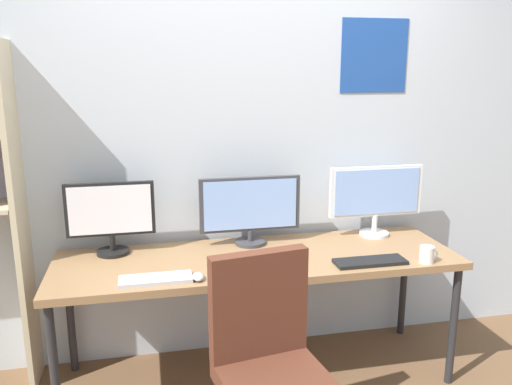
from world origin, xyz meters
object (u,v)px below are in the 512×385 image
object	(u,v)px
monitor_right	(376,196)
computer_mouse	(198,277)
keyboard_left	(156,279)
desk	(258,265)
monitor_left	(111,215)
monitor_center	(250,208)
keyboard_right	(370,262)
coffee_mug	(427,254)

from	to	relation	value
monitor_right	computer_mouse	world-z (taller)	monitor_right
keyboard_left	computer_mouse	bearing A→B (deg)	-7.24
desk	monitor_left	bearing A→B (deg)	164.83
monitor_center	keyboard_right	size ratio (longest dim) A/B	1.54
monitor_left	computer_mouse	xyz separation A→B (m)	(0.43, -0.47, -0.21)
monitor_left	keyboard_left	distance (m)	0.54
keyboard_left	coffee_mug	xyz separation A→B (m)	(1.42, -0.05, 0.04)
computer_mouse	monitor_center	bearing A→B (deg)	52.72
monitor_left	keyboard_left	size ratio (longest dim) A/B	1.36
monitor_center	monitor_right	distance (m)	0.78
coffee_mug	monitor_right	bearing A→B (deg)	99.23
monitor_left	coffee_mug	size ratio (longest dim) A/B	4.52
monitor_right	keyboard_right	bearing A→B (deg)	-116.76
keyboard_left	monitor_left	bearing A→B (deg)	116.76
monitor_left	monitor_center	bearing A→B (deg)	0.01
desk	monitor_right	distance (m)	0.87
monitor_center	keyboard_right	xyz separation A→B (m)	(0.56, -0.44, -0.21)
desk	monitor_left	xyz separation A→B (m)	(-0.78, 0.21, 0.28)
coffee_mug	keyboard_right	bearing A→B (deg)	170.95
monitor_left	computer_mouse	bearing A→B (deg)	-47.66
monitor_right	coffee_mug	xyz separation A→B (m)	(0.08, -0.49, -0.21)
desk	keyboard_left	size ratio (longest dim) A/B	6.25
desk	keyboard_right	world-z (taller)	keyboard_right
monitor_center	keyboard_right	world-z (taller)	monitor_center
monitor_center	keyboard_left	bearing A→B (deg)	-141.70
keyboard_left	keyboard_right	distance (m)	1.12
keyboard_right	computer_mouse	xyz separation A→B (m)	(-0.92, -0.03, 0.01)
monitor_left	monitor_center	world-z (taller)	monitor_left
monitor_left	computer_mouse	size ratio (longest dim) A/B	4.99
desk	monitor_right	size ratio (longest dim) A/B	3.75
keyboard_left	monitor_right	bearing A→B (deg)	18.23
desk	monitor_center	world-z (taller)	monitor_center
monitor_center	keyboard_left	size ratio (longest dim) A/B	1.67
desk	keyboard_right	bearing A→B (deg)	-22.33
monitor_right	desk	bearing A→B (deg)	-164.83
computer_mouse	monitor_left	bearing A→B (deg)	132.34
computer_mouse	keyboard_right	bearing A→B (deg)	1.62
desk	keyboard_right	distance (m)	0.61
desk	coffee_mug	size ratio (longest dim) A/B	20.81
keyboard_left	keyboard_right	world-z (taller)	same
monitor_right	keyboard_right	xyz separation A→B (m)	(-0.22, -0.44, -0.24)
desk	coffee_mug	bearing A→B (deg)	-17.87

